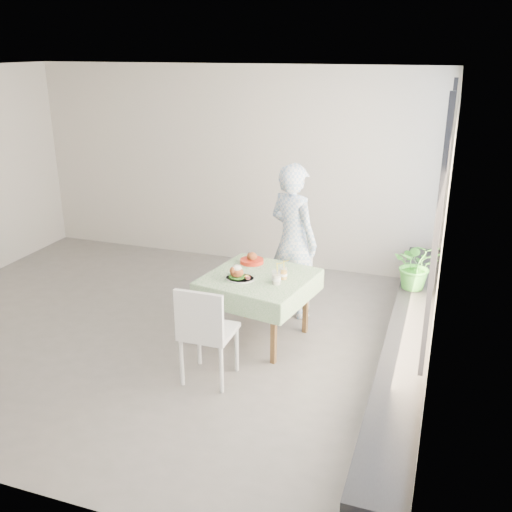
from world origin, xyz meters
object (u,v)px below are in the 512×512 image
at_px(main_dish, 238,274).
at_px(potted_plant, 417,265).
at_px(cafe_table, 259,300).
at_px(chair_far, 290,290).
at_px(chair_near, 209,350).
at_px(diner, 293,241).
at_px(juice_cup_orange, 283,274).

height_order(main_dish, potted_plant, potted_plant).
height_order(cafe_table, chair_far, chair_far).
height_order(chair_far, potted_plant, potted_plant).
relative_size(chair_near, main_dish, 3.24).
distance_m(chair_far, potted_plant, 1.54).
relative_size(diner, main_dish, 5.94).
distance_m(cafe_table, chair_near, 0.95).
bearing_deg(potted_plant, cafe_table, -153.34).
distance_m(main_dish, potted_plant, 1.97).
bearing_deg(chair_far, diner, -56.03).
xyz_separation_m(chair_near, potted_plant, (1.75, 1.70, 0.47)).
distance_m(cafe_table, chair_far, 0.86).
relative_size(chair_near, potted_plant, 1.80).
bearing_deg(cafe_table, potted_plant, 26.66).
relative_size(cafe_table, main_dish, 3.96).
height_order(chair_far, chair_near, chair_near).
bearing_deg(main_dish, cafe_table, 41.66).
bearing_deg(cafe_table, main_dish, -138.34).
bearing_deg(chair_far, cafe_table, -97.67).
xyz_separation_m(diner, potted_plant, (1.40, 0.02, -0.13)).
relative_size(diner, potted_plant, 3.30).
bearing_deg(chair_near, chair_far, 80.14).
height_order(chair_near, potted_plant, potted_plant).
xyz_separation_m(diner, main_dish, (-0.33, -0.91, -0.11)).
distance_m(chair_far, juice_cup_orange, 1.01).
relative_size(cafe_table, diner, 0.67).
relative_size(cafe_table, chair_near, 1.22).
bearing_deg(main_dish, chair_near, -91.35).
xyz_separation_m(cafe_table, potted_plant, (1.56, 0.78, 0.31)).
relative_size(cafe_table, potted_plant, 2.20).
bearing_deg(chair_near, potted_plant, 44.17).
xyz_separation_m(diner, juice_cup_orange, (0.11, -0.76, -0.11)).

